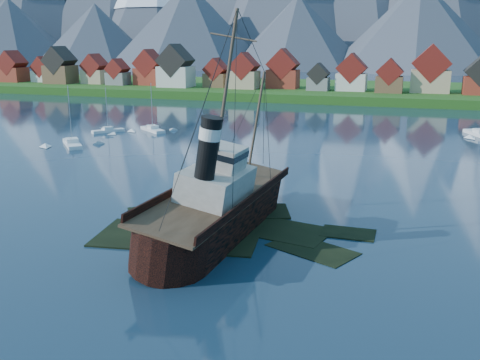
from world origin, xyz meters
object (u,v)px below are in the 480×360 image
(tugboat_wreck, at_px, (219,202))
(sailboat_c, at_px, (153,130))
(sailboat_b, at_px, (108,131))
(sailboat_e, at_px, (480,135))
(sailboat_a, at_px, (72,144))

(tugboat_wreck, xyz_separation_m, sailboat_c, (-39.30, 60.40, -2.97))
(sailboat_b, xyz_separation_m, sailboat_c, (9.42, 4.77, 0.01))
(tugboat_wreck, height_order, sailboat_b, tugboat_wreck)
(sailboat_b, xyz_separation_m, sailboat_e, (84.32, 22.03, 0.02))
(sailboat_c, bearing_deg, sailboat_b, 155.58)
(sailboat_a, xyz_separation_m, sailboat_b, (-1.89, 17.06, -0.03))
(tugboat_wreck, relative_size, sailboat_b, 2.94)
(sailboat_b, bearing_deg, sailboat_c, 66.24)
(tugboat_wreck, bearing_deg, sailboat_a, 143.83)
(sailboat_a, relative_size, sailboat_c, 1.07)
(sailboat_c, height_order, sailboat_e, sailboat_e)
(tugboat_wreck, distance_m, sailboat_e, 85.48)
(sailboat_a, distance_m, sailboat_c, 23.10)
(tugboat_wreck, height_order, sailboat_c, tugboat_wreck)
(tugboat_wreck, relative_size, sailboat_c, 2.71)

